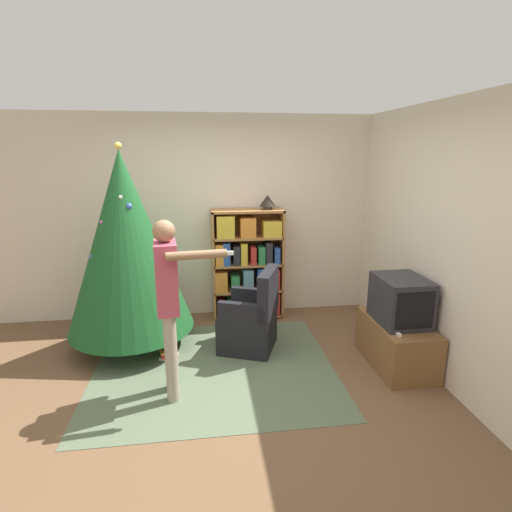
{
  "coord_description": "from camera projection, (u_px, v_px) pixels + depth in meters",
  "views": [
    {
      "loc": [
        -0.23,
        -3.24,
        2.12
      ],
      "look_at": [
        0.32,
        0.85,
        1.05
      ],
      "focal_mm": 28.0,
      "sensor_mm": 36.0,
      "label": 1
    }
  ],
  "objects": [
    {
      "name": "ground_plane",
      "position": [
        234.0,
        390.0,
        3.67
      ],
      "size": [
        14.0,
        14.0,
        0.0
      ],
      "primitive_type": "plane",
      "color": "brown"
    },
    {
      "name": "wall_right",
      "position": [
        453.0,
        246.0,
        3.61
      ],
      "size": [
        0.1,
        8.0,
        2.6
      ],
      "color": "beige",
      "rests_on": "ground_plane"
    },
    {
      "name": "game_remote",
      "position": [
        397.0,
        333.0,
        3.72
      ],
      "size": [
        0.04,
        0.12,
        0.02
      ],
      "color": "white",
      "rests_on": "tv_stand"
    },
    {
      "name": "wall_back",
      "position": [
        220.0,
        218.0,
        5.21
      ],
      "size": [
        8.0,
        0.1,
        2.6
      ],
      "color": "beige",
      "rests_on": "ground_plane"
    },
    {
      "name": "tv_stand",
      "position": [
        396.0,
        343.0,
        4.07
      ],
      "size": [
        0.51,
        0.91,
        0.48
      ],
      "color": "brown",
      "rests_on": "ground_plane"
    },
    {
      "name": "standing_person",
      "position": [
        169.0,
        296.0,
        3.38
      ],
      "size": [
        0.66,
        0.47,
        1.6
      ],
      "rotation": [
        0.0,
        0.0,
        -1.47
      ],
      "color": "#9E937F",
      "rests_on": "ground_plane"
    },
    {
      "name": "television",
      "position": [
        401.0,
        300.0,
        3.95
      ],
      "size": [
        0.45,
        0.56,
        0.46
      ],
      "color": "#28282D",
      "rests_on": "tv_stand"
    },
    {
      "name": "book_pile_near_tree",
      "position": [
        169.0,
        354.0,
        4.24
      ],
      "size": [
        0.2,
        0.19,
        0.1
      ],
      "color": "beige",
      "rests_on": "ground_plane"
    },
    {
      "name": "armchair",
      "position": [
        251.0,
        321.0,
        4.39
      ],
      "size": [
        0.73,
        0.73,
        0.92
      ],
      "rotation": [
        0.0,
        0.0,
        -1.94
      ],
      "color": "black",
      "rests_on": "ground_plane"
    },
    {
      "name": "area_rug",
      "position": [
        215.0,
        368.0,
        4.05
      ],
      "size": [
        2.39,
        2.05,
        0.01
      ],
      "color": "#56664C",
      "rests_on": "ground_plane"
    },
    {
      "name": "table_lamp",
      "position": [
        268.0,
        201.0,
        5.0
      ],
      "size": [
        0.2,
        0.2,
        0.18
      ],
      "color": "#473828",
      "rests_on": "bookshelf"
    },
    {
      "name": "christmas_tree",
      "position": [
        126.0,
        243.0,
        4.25
      ],
      "size": [
        1.35,
        1.35,
        2.23
      ],
      "color": "#4C3323",
      "rests_on": "ground_plane"
    },
    {
      "name": "bookshelf",
      "position": [
        247.0,
        267.0,
        5.17
      ],
      "size": [
        0.91,
        0.34,
        1.43
      ],
      "color": "#A8703D",
      "rests_on": "ground_plane"
    }
  ]
}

